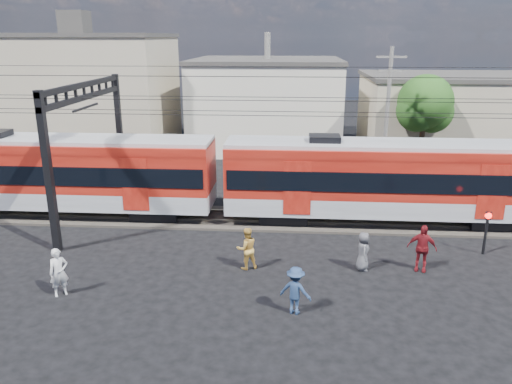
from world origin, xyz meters
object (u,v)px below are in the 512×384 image
commuter_train (393,178)px  pedestrian_a (59,272)px  crossing_signal (487,225)px  pedestrian_c (295,290)px

commuter_train → pedestrian_a: size_ratio=27.71×
commuter_train → crossing_signal: (3.42, -3.49, -1.05)m
pedestrian_c → crossing_signal: (8.18, 5.47, 0.50)m
commuter_train → pedestrian_a: (-13.30, -8.34, -1.49)m
crossing_signal → pedestrian_c: bearing=-146.2°
commuter_train → crossing_signal: 5.00m
pedestrian_c → crossing_signal: size_ratio=0.87×
pedestrian_a → crossing_signal: 17.41m
commuter_train → pedestrian_c: bearing=-118.0°
pedestrian_c → commuter_train: bearing=-99.3°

